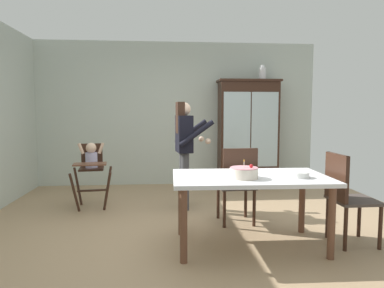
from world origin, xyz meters
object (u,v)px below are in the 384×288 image
(china_cabinet, at_px, (248,133))
(serving_bowl, at_px, (300,175))
(dining_chair_far_side, at_px, (238,180))
(birthday_cake, at_px, (244,173))
(ceramic_vase, at_px, (262,73))
(dining_table, at_px, (250,184))
(adult_person, at_px, (185,142))
(dining_chair_right_end, at_px, (345,192))
(high_chair_with_toddler, at_px, (91,163))

(china_cabinet, distance_m, serving_bowl, 3.13)
(china_cabinet, distance_m, dining_chair_far_side, 2.43)
(birthday_cake, distance_m, serving_bowl, 0.57)
(ceramic_vase, height_order, birthday_cake, ceramic_vase)
(birthday_cake, relative_size, serving_bowl, 1.56)
(dining_table, bearing_deg, adult_person, 111.50)
(dining_chair_right_end, bearing_deg, adult_person, 45.80)
(high_chair_with_toddler, height_order, dining_chair_right_end, dining_chair_right_end)
(dining_table, bearing_deg, dining_chair_right_end, -1.73)
(china_cabinet, relative_size, dining_table, 1.24)
(dining_table, xyz_separation_m, birthday_cake, (-0.10, -0.13, 0.15))
(dining_table, bearing_deg, china_cabinet, 76.46)
(china_cabinet, height_order, birthday_cake, china_cabinet)
(adult_person, relative_size, birthday_cake, 5.47)
(ceramic_vase, relative_size, high_chair_with_toddler, 0.28)
(high_chair_with_toddler, bearing_deg, birthday_cake, -51.33)
(birthday_cake, bearing_deg, ceramic_vase, 70.96)
(china_cabinet, height_order, dining_chair_far_side, china_cabinet)
(dining_chair_far_side, relative_size, dining_chair_right_end, 1.00)
(ceramic_vase, bearing_deg, dining_table, -108.14)
(adult_person, xyz_separation_m, serving_bowl, (1.05, -1.61, -0.20))
(ceramic_vase, xyz_separation_m, high_chair_with_toddler, (-2.89, -1.34, -1.45))
(ceramic_vase, height_order, dining_chair_far_side, ceramic_vase)
(adult_person, relative_size, dining_chair_right_end, 1.59)
(ceramic_vase, bearing_deg, adult_person, -135.93)
(serving_bowl, bearing_deg, high_chair_with_toddler, 143.39)
(serving_bowl, bearing_deg, dining_table, 163.15)
(dining_chair_far_side, xyz_separation_m, dining_chair_right_end, (0.98, -0.71, 0.00))
(high_chair_with_toddler, distance_m, dining_table, 2.52)
(china_cabinet, bearing_deg, ceramic_vase, 0.82)
(adult_person, bearing_deg, serving_bowl, -153.80)
(birthday_cake, distance_m, dining_chair_right_end, 1.13)
(dining_chair_far_side, bearing_deg, ceramic_vase, -114.90)
(ceramic_vase, distance_m, dining_chair_far_side, 2.92)
(dining_table, bearing_deg, dining_chair_far_side, 87.92)
(ceramic_vase, height_order, dining_chair_right_end, ceramic_vase)
(birthday_cake, xyz_separation_m, dining_chair_right_end, (1.10, 0.10, -0.24))
(ceramic_vase, relative_size, dining_chair_far_side, 0.28)
(ceramic_vase, bearing_deg, dining_chair_right_end, -89.39)
(birthday_cake, height_order, dining_chair_right_end, dining_chair_right_end)
(high_chair_with_toddler, bearing_deg, dining_chair_right_end, -36.94)
(birthday_cake, height_order, dining_chair_far_side, dining_chair_far_side)
(serving_bowl, xyz_separation_m, dining_chair_right_end, (0.54, 0.11, -0.21))
(dining_chair_right_end, bearing_deg, dining_table, 87.49)
(serving_bowl, xyz_separation_m, dining_chair_far_side, (-0.44, 0.82, -0.21))
(ceramic_vase, relative_size, serving_bowl, 1.50)
(china_cabinet, height_order, dining_table, china_cabinet)
(dining_table, bearing_deg, serving_bowl, -16.85)
(dining_table, relative_size, birthday_cake, 5.71)
(birthday_cake, bearing_deg, dining_chair_far_side, 81.49)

